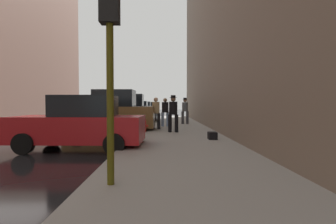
{
  "coord_description": "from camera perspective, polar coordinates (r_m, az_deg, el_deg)",
  "views": [
    {
      "loc": [
        5.39,
        -9.29,
        1.51
      ],
      "look_at": [
        5.67,
        6.43,
        1.02
      ],
      "focal_mm": 28.0,
      "sensor_mm": 36.0,
      "label": 1
    }
  ],
  "objects": [
    {
      "name": "pedestrian_with_fedora",
      "position": [
        12.57,
        1.14,
        0.06
      ],
      "size": [
        0.53,
        0.48,
        1.78
      ],
      "color": "black",
      "rests_on": "sidewalk"
    },
    {
      "name": "pedestrian_in_jeans",
      "position": [
        15.81,
        -0.62,
        0.3
      ],
      "size": [
        0.53,
        0.47,
        1.71
      ],
      "color": "#728CB2",
      "rests_on": "sidewalk"
    },
    {
      "name": "parked_dark_green_sedan",
      "position": [
        32.82,
        -5.8,
        0.62
      ],
      "size": [
        4.21,
        2.07,
        1.79
      ],
      "color": "#193828",
      "rests_on": "ground_plane"
    },
    {
      "name": "parked_gray_coupe",
      "position": [
        26.64,
        -6.91,
        0.34
      ],
      "size": [
        4.27,
        2.19,
        1.79
      ],
      "color": "slate",
      "rests_on": "ground_plane"
    },
    {
      "name": "pedestrian_in_tan_coat",
      "position": [
        14.2,
        -2.66,
        0.13
      ],
      "size": [
        0.52,
        0.46,
        1.71
      ],
      "color": "black",
      "rests_on": "sidewalk"
    },
    {
      "name": "parked_bronze_suv",
      "position": [
        14.25,
        -12.11,
        -0.19
      ],
      "size": [
        4.64,
        2.15,
        2.25
      ],
      "color": "brown",
      "rests_on": "ground_plane"
    },
    {
      "name": "ground_plane",
      "position": [
        10.85,
        -31.01,
        -6.49
      ],
      "size": [
        120.0,
        120.0,
        0.0
      ],
      "primitive_type": "plane",
      "color": "black"
    },
    {
      "name": "sidewalk",
      "position": [
        9.42,
        2.72,
        -7.0
      ],
      "size": [
        4.0,
        40.0,
        0.15
      ],
      "primitive_type": "cube",
      "color": "gray",
      "rests_on": "ground_plane"
    },
    {
      "name": "traffic_light",
      "position": [
        4.67,
        -12.55,
        17.18
      ],
      "size": [
        0.32,
        0.32,
        3.6
      ],
      "color": "#514C0F",
      "rests_on": "sidewalk"
    },
    {
      "name": "parked_silver_sedan",
      "position": [
        38.43,
        -5.1,
        0.79
      ],
      "size": [
        4.27,
        2.19,
        1.79
      ],
      "color": "#B7BABF",
      "rests_on": "ground_plane"
    },
    {
      "name": "parked_red_hatchback",
      "position": [
        9.16,
        -18.47,
        -2.47
      ],
      "size": [
        4.27,
        2.18,
        1.79
      ],
      "color": "#B2191E",
      "rests_on": "ground_plane"
    },
    {
      "name": "parked_black_suv",
      "position": [
        20.18,
        -8.82,
        0.4
      ],
      "size": [
        4.61,
        2.08,
        2.25
      ],
      "color": "black",
      "rests_on": "ground_plane"
    },
    {
      "name": "pedestrian_with_beanie",
      "position": [
        17.82,
        3.72,
        0.57
      ],
      "size": [
        0.52,
        0.45,
        1.78
      ],
      "color": "#333338",
      "rests_on": "sidewalk"
    },
    {
      "name": "fire_hydrant",
      "position": [
        12.7,
        -5.26,
        -2.81
      ],
      "size": [
        0.42,
        0.22,
        0.7
      ],
      "color": "red",
      "rests_on": "sidewalk"
    },
    {
      "name": "duffel_bag",
      "position": [
        10.25,
        9.64,
        -5.1
      ],
      "size": [
        0.32,
        0.44,
        0.28
      ],
      "color": "black",
      "rests_on": "sidewalk"
    }
  ]
}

